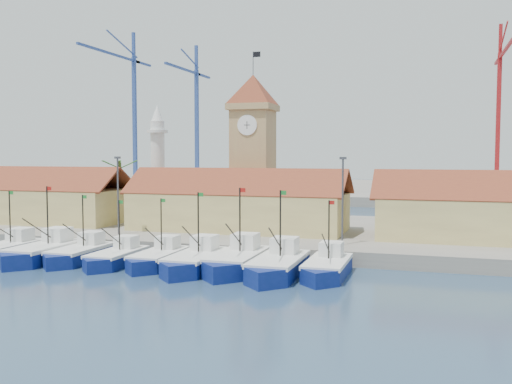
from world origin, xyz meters
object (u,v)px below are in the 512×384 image
(boat_0, at_px, (5,251))
(clock_tower, at_px, (253,145))
(minaret, at_px, (158,161))
(boat_4, at_px, (158,259))

(boat_0, relative_size, clock_tower, 0.43)
(clock_tower, relative_size, minaret, 1.39)
(clock_tower, xyz_separation_m, minaret, (-15.00, 2.00, -2.23))
(boat_0, relative_size, boat_4, 1.07)
(minaret, bearing_deg, clock_tower, -7.61)
(boat_0, bearing_deg, clock_tower, 51.23)
(minaret, bearing_deg, boat_4, -63.29)
(boat_0, bearing_deg, boat_4, 3.13)
(boat_0, bearing_deg, minaret, 80.55)
(boat_0, distance_m, minaret, 27.93)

